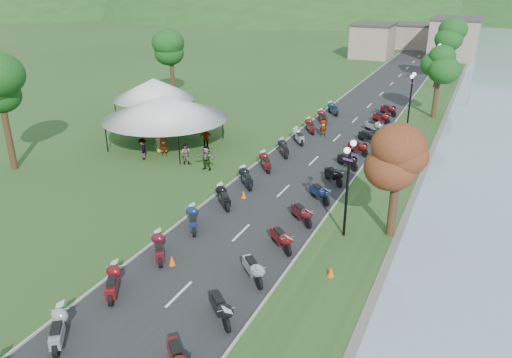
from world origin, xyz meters
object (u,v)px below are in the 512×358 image
at_px(pedestrian_a, 165,156).
at_px(pedestrian_c, 144,159).
at_px(vendor_tent_main, 166,121).
at_px(pedestrian_b, 186,164).

relative_size(pedestrian_a, pedestrian_c, 1.10).
bearing_deg(pedestrian_a, pedestrian_c, -154.84).
distance_m(vendor_tent_main, pedestrian_c, 4.08).
bearing_deg(vendor_tent_main, pedestrian_c, -85.32).
bearing_deg(pedestrian_b, vendor_tent_main, -50.63).
bearing_deg(pedestrian_a, vendor_tent_main, 90.01).
distance_m(pedestrian_b, pedestrian_c, 3.37).
height_order(pedestrian_a, pedestrian_b, pedestrian_a).
bearing_deg(pedestrian_c, pedestrian_b, 67.81).
xyz_separation_m(vendor_tent_main, pedestrian_c, (0.29, -3.54, -2.00)).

